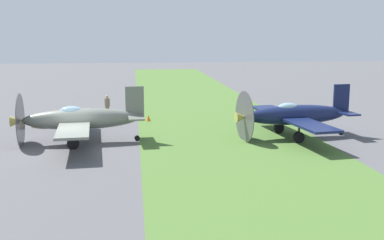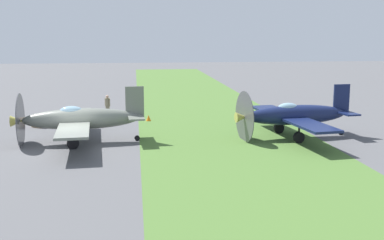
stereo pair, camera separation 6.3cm
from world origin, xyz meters
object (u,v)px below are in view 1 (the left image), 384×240
at_px(airplane_wingman, 294,115).
at_px(supply_crate, 41,122).
at_px(airplane_lead, 79,119).
at_px(runway_marker_cone, 148,118).
at_px(ground_crew_chief, 107,106).

bearing_deg(airplane_wingman, supply_crate, 64.41).
relative_size(airplane_lead, airplane_wingman, 1.01).
bearing_deg(runway_marker_cone, supply_crate, 100.19).
distance_m(airplane_wingman, ground_crew_chief, 14.71).
xyz_separation_m(ground_crew_chief, supply_crate, (-3.24, 4.42, -0.59)).
height_order(supply_crate, runway_marker_cone, supply_crate).
height_order(airplane_lead, supply_crate, airplane_lead).
distance_m(airplane_lead, supply_crate, 6.43).
relative_size(airplane_wingman, ground_crew_chief, 5.54).
distance_m(airplane_lead, runway_marker_cone, 8.07).
xyz_separation_m(airplane_lead, supply_crate, (5.42, 3.27, -1.12)).
bearing_deg(runway_marker_cone, ground_crew_chief, 58.36).
height_order(airplane_lead, ground_crew_chief, airplane_lead).
bearing_deg(airplane_wingman, airplane_lead, 82.78).
bearing_deg(ground_crew_chief, runway_marker_cone, -160.42).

